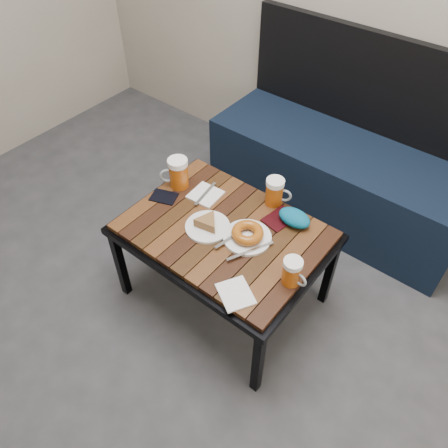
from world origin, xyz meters
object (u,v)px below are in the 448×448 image
Objects in this scene: plate_bagel at (247,235)px; passport_navy at (164,197)px; beer_mug_right at (292,272)px; knit_pouch at (294,218)px; beer_mug_centre at (275,192)px; beer_mug_left at (178,173)px; plate_pie at (207,224)px; passport_burgundy at (280,219)px; cafe_table at (224,236)px; bench at (339,170)px.

plate_bagel reaches higher than passport_navy.
beer_mug_right reaches higher than knit_pouch.
beer_mug_centre is 0.49m from passport_navy.
passport_navy is at bearing 49.71° from beer_mug_left.
passport_burgundy is at bearing 48.02° from plate_pie.
plate_pie is 1.31× the size of knit_pouch.
cafe_table is 0.09m from plate_pie.
knit_pouch reaches higher than cafe_table.
cafe_table is 0.38m from beer_mug_right.
beer_mug_left is 0.57× the size of plate_bagel.
cafe_table is at bearing -128.61° from beer_mug_centre.
beer_mug_left is 0.56m from knit_pouch.
plate_bagel reaches higher than cafe_table.
passport_burgundy is at bearing 92.51° from passport_navy.
knit_pouch is at bearing 62.77° from plate_bagel.
beer_mug_centre is (0.07, 0.26, 0.11)m from cafe_table.
bench is 0.97m from plate_pie.
beer_mug_left is 0.71m from beer_mug_right.
beer_mug_left is at bearing 160.97° from passport_navy.
bench reaches higher than passport_navy.
plate_pie is (-0.06, -0.04, 0.06)m from cafe_table.
beer_mug_right is (0.26, -0.95, 0.26)m from bench.
beer_mug_left reaches higher than knit_pouch.
beer_mug_left reaches higher than passport_burgundy.
beer_mug_left is 0.45m from plate_bagel.
passport_navy is 0.84× the size of passport_burgundy.
knit_pouch is (0.21, 0.21, 0.07)m from cafe_table.
beer_mug_centre is at bearing 98.21° from plate_bagel.
plate_pie is 1.64× the size of passport_navy.
passport_burgundy is at bearing 150.10° from beer_mug_left.
beer_mug_centre is at bearing -92.61° from bench.
beer_mug_centre is 0.51× the size of plate_bagel.
knit_pouch is at bearing 45.14° from cafe_table.
passport_burgundy is (-0.21, 0.25, -0.05)m from beer_mug_right.
beer_mug_left is 0.50m from passport_burgundy.
plate_pie is 0.36m from knit_pouch.
plate_bagel is at bearing 172.22° from beer_mug_right.
beer_mug_centre reaches higher than beer_mug_right.
beer_mug_centre is 0.94× the size of passport_burgundy.
plate_bagel is (0.44, -0.07, -0.05)m from beer_mug_left.
beer_mug_right is at bearing -39.66° from passport_burgundy.
beer_mug_right reaches higher than plate_pie.
cafe_table is 7.37× the size of passport_navy.
bench reaches higher than passport_burgundy.
beer_mug_right is 0.27m from plate_bagel.
beer_mug_left is 1.01× the size of knit_pouch.
plate_bagel reaches higher than plate_pie.
passport_navy is (-0.33, -0.02, 0.05)m from cafe_table.
knit_pouch reaches higher than plate_bagel.
knit_pouch reaches higher than passport_navy.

